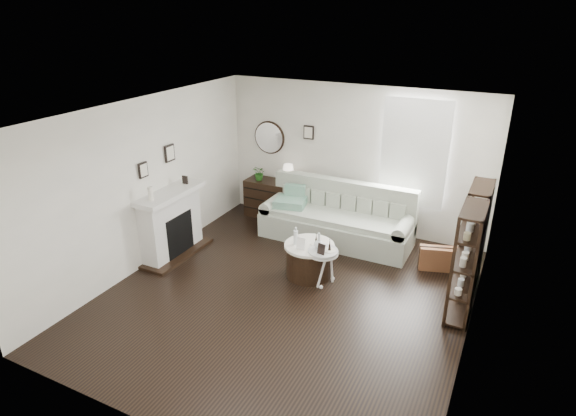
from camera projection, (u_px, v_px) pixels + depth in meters
The scene contains 18 objects.
room at pixel (393, 151), 8.41m from camera, with size 5.50×5.50×5.50m.
fireplace at pixel (172, 225), 8.09m from camera, with size 0.50×1.40×1.84m.
shelf_unit_far at pixel (474, 236), 7.12m from camera, with size 0.30×0.80×1.60m.
shelf_unit_near at pixel (466, 263), 6.37m from camera, with size 0.30×0.80×1.60m.
sofa at pixel (337, 221), 8.70m from camera, with size 2.70×0.93×1.05m.
quilt at pixel (290, 202), 8.84m from camera, with size 0.55×0.45×0.14m, color #227E51.
suitcase at pixel (438, 259), 7.73m from camera, with size 0.59×0.20×0.39m, color brown.
dresser at pixel (274, 199), 9.62m from camera, with size 1.12×0.48×0.75m.
table_lamp at pixel (288, 174), 9.27m from camera, with size 0.25×0.25×0.40m, color beige, non-canonical shape.
potted_plant at pixel (260, 173), 9.50m from camera, with size 0.26×0.23×0.29m, color #235E1A.
drum_table at pixel (309, 260), 7.54m from camera, with size 0.78×0.78×0.54m.
pedestal_table at pixel (323, 253), 7.23m from camera, with size 0.47×0.47×0.56m.
eiffel_drum at pixel (316, 239), 7.41m from camera, with size 0.10×0.10×0.17m, color black, non-canonical shape.
bottle_drum at pixel (296, 236), 7.39m from camera, with size 0.07×0.07×0.29m, color silver.
card_frame_drum at pixel (301, 244), 7.26m from camera, with size 0.14×0.01×0.19m, color white.
eiffel_ped at pixel (330, 245), 7.17m from camera, with size 0.10×0.10×0.18m, color black, non-canonical shape.
flask_ped at pixel (319, 241), 7.21m from camera, with size 0.14×0.14×0.26m, color silver, non-canonical shape.
card_frame_ped at pixel (321, 249), 7.07m from camera, with size 0.12×0.01×0.16m, color black.
Camera 1 is at (2.70, -5.40, 3.96)m, focal length 30.00 mm.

